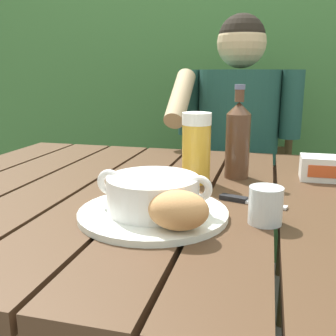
% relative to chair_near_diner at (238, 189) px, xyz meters
% --- Properties ---
extents(dining_table, '(1.30, 0.99, 0.75)m').
position_rel_chair_near_diner_xyz_m(dining_table, '(-0.08, -0.94, 0.17)').
color(dining_table, '#462E1C').
rests_on(dining_table, ground_plane).
extents(hedge_backdrop, '(3.73, 0.76, 2.47)m').
position_rel_chair_near_diner_xyz_m(hedge_backdrop, '(-0.15, 0.59, 0.45)').
color(hedge_backdrop, '#3D6E37').
rests_on(hedge_backdrop, ground_plane).
extents(chair_near_diner, '(0.47, 0.46, 1.01)m').
position_rel_chair_near_diner_xyz_m(chair_near_diner, '(0.00, 0.00, 0.00)').
color(chair_near_diner, '#3A2E17').
rests_on(chair_near_diner, ground_plane).
extents(person_eating, '(0.48, 0.47, 1.23)m').
position_rel_chair_near_diner_xyz_m(person_eating, '(-0.00, -0.20, 0.24)').
color(person_eating, '#1F493F').
rests_on(person_eating, ground_plane).
extents(serving_plate, '(0.28, 0.28, 0.01)m').
position_rel_chair_near_diner_xyz_m(serving_plate, '(-0.08, -1.10, 0.27)').
color(serving_plate, white).
rests_on(serving_plate, dining_table).
extents(soup_bowl, '(0.22, 0.17, 0.07)m').
position_rel_chair_near_diner_xyz_m(soup_bowl, '(-0.08, -1.10, 0.31)').
color(soup_bowl, white).
rests_on(soup_bowl, serving_plate).
extents(bread_roll, '(0.10, 0.08, 0.07)m').
position_rel_chair_near_diner_xyz_m(bread_roll, '(-0.02, -1.17, 0.31)').
color(bread_roll, tan).
rests_on(bread_roll, serving_plate).
extents(beer_glass, '(0.07, 0.07, 0.17)m').
position_rel_chair_near_diner_xyz_m(beer_glass, '(-0.05, -0.84, 0.35)').
color(beer_glass, gold).
rests_on(beer_glass, dining_table).
extents(beer_bottle, '(0.06, 0.06, 0.24)m').
position_rel_chair_near_diner_xyz_m(beer_bottle, '(0.05, -0.77, 0.36)').
color(beer_bottle, '#513322').
rests_on(beer_bottle, dining_table).
extents(water_glass_small, '(0.06, 0.06, 0.07)m').
position_rel_chair_near_diner_xyz_m(water_glass_small, '(0.12, -1.08, 0.30)').
color(water_glass_small, silver).
rests_on(water_glass_small, dining_table).
extents(butter_tub, '(0.10, 0.08, 0.06)m').
position_rel_chair_near_diner_xyz_m(butter_tub, '(0.26, -0.74, 0.29)').
color(butter_tub, white).
rests_on(butter_tub, dining_table).
extents(table_knife, '(0.14, 0.06, 0.01)m').
position_rel_chair_near_diner_xyz_m(table_knife, '(0.08, -0.97, 0.27)').
color(table_knife, silver).
rests_on(table_knife, dining_table).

